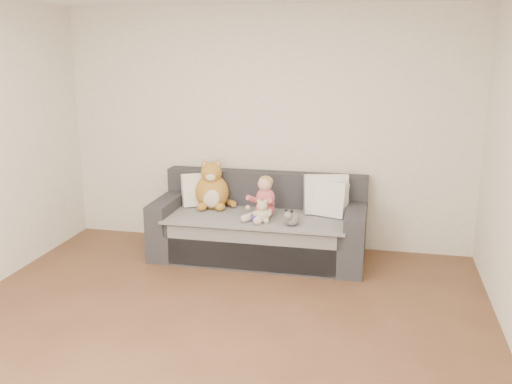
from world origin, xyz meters
The scene contains 10 objects.
room_shell centered at (0.00, 0.42, 1.30)m, with size 5.00×5.00×5.00m.
sofa centered at (0.03, 2.06, 0.31)m, with size 2.20×0.94×0.85m.
cushion_left centered at (-0.68, 2.21, 0.65)m, with size 0.43×0.35×0.37m.
cushion_right_back centered at (0.70, 2.21, 0.68)m, with size 0.49×0.30×0.43m.
cushion_right_front centered at (0.73, 2.12, 0.65)m, with size 0.43×0.29×0.38m.
toddler centered at (0.09, 1.94, 0.65)m, with size 0.30×0.44×0.43m.
plush_cat centered at (-0.52, 2.16, 0.68)m, with size 0.46×0.43×0.57m.
teddy_bear centered at (0.12, 1.76, 0.57)m, with size 0.19×0.14×0.24m.
plush_cow centered at (0.42, 1.71, 0.55)m, with size 0.14×0.22×0.18m.
sippy_cup centered at (0.04, 1.75, 0.53)m, with size 0.10×0.07×0.10m.
Camera 1 is at (1.23, -3.56, 2.19)m, focal length 40.00 mm.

